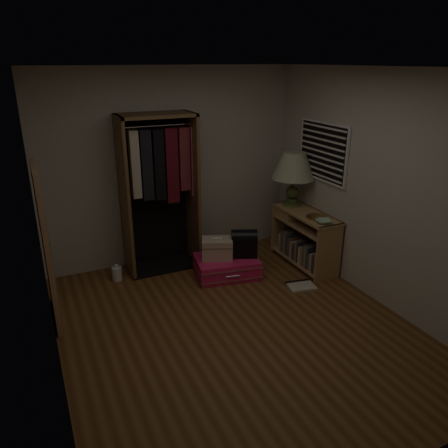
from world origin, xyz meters
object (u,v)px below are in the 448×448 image
Objects in this scene: pink_suitcase at (227,266)px; white_jug at (117,273)px; console_bookshelf at (303,236)px; table_lamp at (294,167)px; open_wardrobe at (161,179)px; floor_mirror at (46,247)px; black_bag at (244,242)px; train_case at (217,248)px.

white_jug is (-1.34, 0.47, -0.03)m from pink_suitcase.
table_lamp reaches higher than console_bookshelf.
console_bookshelf is at bearing -12.86° from white_jug.
pink_suitcase is at bearing -45.27° from open_wardrobe.
open_wardrobe reaches higher than console_bookshelf.
open_wardrobe is 1.80m from table_lamp.
floor_mirror is at bearing -173.64° from table_lamp.
white_jug is at bearing 170.86° from pink_suitcase.
pink_suitcase is 1.42m from white_jug.
table_lamp is (0.00, 0.32, 0.90)m from console_bookshelf.
console_bookshelf is 2.06m from open_wardrobe.
floor_mirror is 2.25m from pink_suitcase.
black_bag is at bearing -163.48° from table_lamp.
pink_suitcase is at bearing -19.28° from white_jug.
table_lamp is (0.88, 0.26, 0.86)m from black_bag.
table_lamp reaches higher than black_bag.
table_lamp is at bearing 31.28° from train_case.
console_bookshelf reaches higher than black_bag.
console_bookshelf is 0.55× the size of open_wardrobe.
train_case is at bearing -48.85° from open_wardrobe.
console_bookshelf is 2.39× the size of train_case.
black_bag is (0.35, -0.08, 0.05)m from train_case.
console_bookshelf is at bearing -22.70° from open_wardrobe.
open_wardrobe is (-1.75, 0.73, 0.82)m from console_bookshelf.
white_jug is (-2.45, 0.24, -1.20)m from table_lamp.
black_bag is (0.87, -0.67, -0.78)m from open_wardrobe.
black_bag is 1.26m from table_lamp.
floor_mirror is (-1.49, -0.77, -0.36)m from open_wardrobe.
open_wardrobe reaches higher than train_case.
console_bookshelf is at bearing 16.44° from train_case.
floor_mirror reaches higher than table_lamp.
black_bag is (0.23, -0.03, 0.31)m from pink_suitcase.
floor_mirror reaches higher than black_bag.
open_wardrobe is 9.45× the size of white_jug.
white_jug is (0.79, 0.60, -0.76)m from floor_mirror.
white_jug is (-1.57, 0.50, -0.34)m from black_bag.
open_wardrobe is at bearing 166.81° from table_lamp.
train_case is (0.52, -0.59, -0.83)m from open_wardrobe.
black_bag is 0.53× the size of table_lamp.
console_bookshelf is 2.53m from white_jug.
open_wardrobe is 1.41m from pink_suitcase.
pink_suitcase is 0.29m from train_case.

